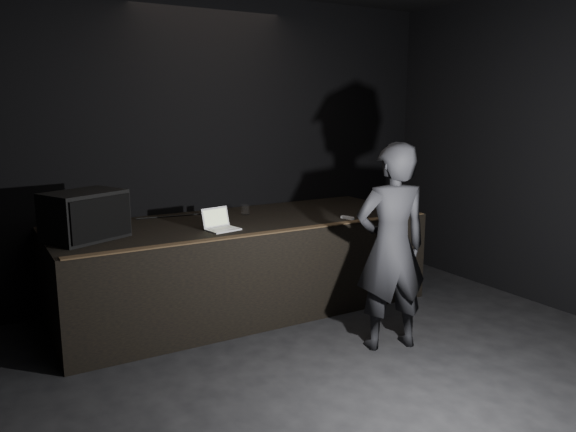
# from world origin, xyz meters

# --- Properties ---
(ground) EXTENTS (7.00, 7.00, 0.00)m
(ground) POSITION_xyz_m (0.00, 0.00, 0.00)
(ground) COLOR black
(ground) RESTS_ON ground
(room_walls) EXTENTS (6.10, 7.10, 3.52)m
(room_walls) POSITION_xyz_m (0.00, 0.00, 2.02)
(room_walls) COLOR black
(room_walls) RESTS_ON ground
(stage_riser) EXTENTS (4.00, 1.50, 1.00)m
(stage_riser) POSITION_xyz_m (0.00, 2.73, 0.50)
(stage_riser) COLOR black
(stage_riser) RESTS_ON ground
(riser_lip) EXTENTS (3.92, 0.10, 0.01)m
(riser_lip) POSITION_xyz_m (0.00, 2.02, 1.01)
(riser_lip) COLOR brown
(riser_lip) RESTS_ON stage_riser
(stage_monitor) EXTENTS (0.81, 0.72, 0.45)m
(stage_monitor) POSITION_xyz_m (-1.63, 2.64, 1.23)
(stage_monitor) COLOR black
(stage_monitor) RESTS_ON stage_riser
(cable) EXTENTS (0.82, 0.11, 0.02)m
(cable) POSITION_xyz_m (-0.57, 3.28, 1.01)
(cable) COLOR black
(cable) RESTS_ON stage_riser
(laptop) EXTENTS (0.35, 0.33, 0.21)m
(laptop) POSITION_xyz_m (-0.38, 2.41, 1.06)
(laptop) COLOR silver
(laptop) RESTS_ON stage_riser
(beer_can) EXTENTS (0.07, 0.07, 0.17)m
(beer_can) POSITION_xyz_m (-0.20, 2.70, 1.09)
(beer_can) COLOR silver
(beer_can) RESTS_ON stage_riser
(plastic_cup) EXTENTS (0.09, 0.09, 0.11)m
(plastic_cup) POSITION_xyz_m (0.18, 2.98, 1.06)
(plastic_cup) COLOR white
(plastic_cup) RESTS_ON stage_riser
(wii_remote) EXTENTS (0.08, 0.17, 0.03)m
(wii_remote) POSITION_xyz_m (1.04, 2.18, 1.02)
(wii_remote) COLOR white
(wii_remote) RESTS_ON stage_riser
(person) EXTENTS (0.79, 0.61, 1.91)m
(person) POSITION_xyz_m (0.74, 1.11, 0.96)
(person) COLOR black
(person) RESTS_ON ground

